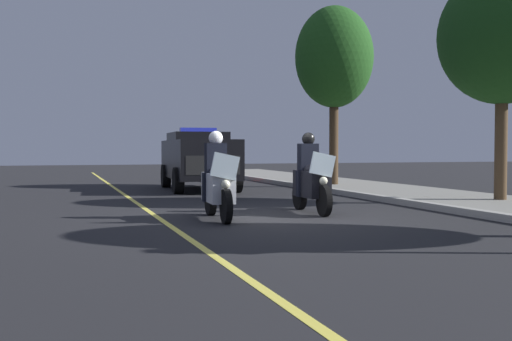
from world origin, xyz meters
name	(u,v)px	position (x,y,z in m)	size (l,w,h in m)	color
ground_plane	(270,217)	(0.00, 0.00, 0.00)	(80.00, 80.00, 0.00)	black
curb_strip	(437,207)	(0.00, 3.94, 0.07)	(48.00, 0.24, 0.15)	#9E9B93
sidewalk_strip	(508,206)	(0.00, 5.84, 0.05)	(48.00, 3.60, 0.10)	gray
lane_stripe_center	(162,220)	(0.00, -2.18, 0.00)	(48.00, 0.12, 0.01)	#E0D14C
police_motorcycle_lead_left	(218,183)	(0.13, -1.11, 0.70)	(2.14, 0.60, 1.72)	black
police_motorcycle_lead_right	(311,180)	(-0.42, 1.08, 0.70)	(2.14, 0.60, 1.72)	black
police_suv	(199,158)	(-8.23, 0.39, 1.07)	(4.99, 2.27, 2.05)	black
cyclist_background	(232,161)	(-12.61, 2.75, 0.84)	(1.76, 0.33, 1.69)	black
tree_mid_block	(503,37)	(-1.00, 6.44, 4.13)	(3.14, 3.14, 5.72)	#4C3823
tree_far_back	(334,58)	(-8.22, 5.27, 4.55)	(2.75, 2.75, 6.27)	#42301E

